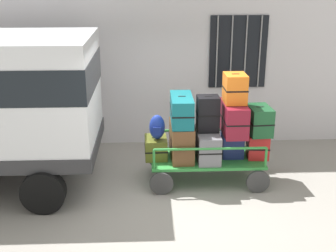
{
  "coord_description": "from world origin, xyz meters",
  "views": [
    {
      "loc": [
        -0.43,
        -6.85,
        3.66
      ],
      "look_at": [
        -0.11,
        0.54,
        1.05
      ],
      "focal_mm": 48.13,
      "sensor_mm": 36.0,
      "label": 1
    }
  ],
  "objects_px": {
    "suitcase_midright_middle": "(234,118)",
    "backpack": "(157,127)",
    "suitcase_midright_bottom": "(232,144)",
    "suitcase_right_middle": "(259,120)",
    "luggage_cart": "(206,161)",
    "suitcase_midleft_middle": "(182,110)",
    "suitcase_center_middle": "(208,114)",
    "suitcase_midleft_bottom": "(181,141)",
    "suitcase_midright_top": "(235,88)",
    "suitcase_left_bottom": "(156,148)",
    "suitcase_center_bottom": "(207,145)",
    "suitcase_right_bottom": "(258,145)"
  },
  "relations": [
    {
      "from": "suitcase_center_bottom",
      "to": "suitcase_midleft_middle",
      "type": "bearing_deg",
      "value": 171.54
    },
    {
      "from": "suitcase_center_bottom",
      "to": "suitcase_right_bottom",
      "type": "bearing_deg",
      "value": 1.36
    },
    {
      "from": "suitcase_midright_top",
      "to": "suitcase_right_bottom",
      "type": "distance_m",
      "value": 1.14
    },
    {
      "from": "suitcase_center_bottom",
      "to": "suitcase_left_bottom",
      "type": "bearing_deg",
      "value": 175.95
    },
    {
      "from": "suitcase_right_bottom",
      "to": "suitcase_midright_top",
      "type": "bearing_deg",
      "value": 176.36
    },
    {
      "from": "luggage_cart",
      "to": "suitcase_midleft_middle",
      "type": "bearing_deg",
      "value": 175.32
    },
    {
      "from": "suitcase_midright_bottom",
      "to": "suitcase_right_bottom",
      "type": "bearing_deg",
      "value": -4.24
    },
    {
      "from": "suitcase_midleft_middle",
      "to": "suitcase_center_bottom",
      "type": "xyz_separation_m",
      "value": [
        0.45,
        -0.07,
        -0.63
      ]
    },
    {
      "from": "luggage_cart",
      "to": "backpack",
      "type": "relative_size",
      "value": 4.68
    },
    {
      "from": "backpack",
      "to": "suitcase_midright_middle",
      "type": "bearing_deg",
      "value": 1.16
    },
    {
      "from": "suitcase_center_bottom",
      "to": "suitcase_midright_middle",
      "type": "relative_size",
      "value": 1.06
    },
    {
      "from": "suitcase_center_bottom",
      "to": "suitcase_center_middle",
      "type": "height_order",
      "value": "suitcase_center_middle"
    },
    {
      "from": "suitcase_midright_bottom",
      "to": "suitcase_midright_middle",
      "type": "height_order",
      "value": "suitcase_midright_middle"
    },
    {
      "from": "suitcase_left_bottom",
      "to": "backpack",
      "type": "height_order",
      "value": "backpack"
    },
    {
      "from": "suitcase_midleft_bottom",
      "to": "suitcase_center_bottom",
      "type": "height_order",
      "value": "suitcase_midleft_bottom"
    },
    {
      "from": "suitcase_left_bottom",
      "to": "suitcase_midright_top",
      "type": "distance_m",
      "value": 1.74
    },
    {
      "from": "luggage_cart",
      "to": "suitcase_right_middle",
      "type": "bearing_deg",
      "value": 0.6
    },
    {
      "from": "suitcase_center_middle",
      "to": "suitcase_right_bottom",
      "type": "xyz_separation_m",
      "value": [
        0.91,
        -0.01,
        -0.6
      ]
    },
    {
      "from": "luggage_cart",
      "to": "suitcase_right_middle",
      "type": "xyz_separation_m",
      "value": [
        0.91,
        0.01,
        0.77
      ]
    },
    {
      "from": "suitcase_center_bottom",
      "to": "suitcase_midleft_bottom",
      "type": "bearing_deg",
      "value": 175.23
    },
    {
      "from": "suitcase_midleft_bottom",
      "to": "suitcase_midright_bottom",
      "type": "bearing_deg",
      "value": 1.1
    },
    {
      "from": "luggage_cart",
      "to": "suitcase_midleft_bottom",
      "type": "relative_size",
      "value": 2.39
    },
    {
      "from": "suitcase_center_middle",
      "to": "suitcase_midright_bottom",
      "type": "distance_m",
      "value": 0.75
    },
    {
      "from": "suitcase_right_middle",
      "to": "suitcase_midright_top",
      "type": "bearing_deg",
      "value": 178.66
    },
    {
      "from": "suitcase_center_middle",
      "to": "backpack",
      "type": "relative_size",
      "value": 1.43
    },
    {
      "from": "suitcase_left_bottom",
      "to": "suitcase_center_bottom",
      "type": "distance_m",
      "value": 0.91
    },
    {
      "from": "suitcase_midright_middle",
      "to": "backpack",
      "type": "distance_m",
      "value": 1.35
    },
    {
      "from": "suitcase_midleft_bottom",
      "to": "suitcase_center_middle",
      "type": "xyz_separation_m",
      "value": [
        0.45,
        -0.0,
        0.5
      ]
    },
    {
      "from": "suitcase_left_bottom",
      "to": "suitcase_midright_bottom",
      "type": "bearing_deg",
      "value": -0.38
    },
    {
      "from": "luggage_cart",
      "to": "suitcase_midright_bottom",
      "type": "xyz_separation_m",
      "value": [
        0.45,
        0.02,
        0.31
      ]
    },
    {
      "from": "luggage_cart",
      "to": "suitcase_center_bottom",
      "type": "relative_size",
      "value": 2.33
    },
    {
      "from": "suitcase_midleft_middle",
      "to": "suitcase_right_middle",
      "type": "bearing_deg",
      "value": -1.16
    },
    {
      "from": "suitcase_midleft_bottom",
      "to": "suitcase_midright_top",
      "type": "distance_m",
      "value": 1.31
    },
    {
      "from": "suitcase_midleft_middle",
      "to": "suitcase_left_bottom",
      "type": "bearing_deg",
      "value": -179.58
    },
    {
      "from": "suitcase_midleft_bottom",
      "to": "backpack",
      "type": "distance_m",
      "value": 0.51
    },
    {
      "from": "suitcase_midright_middle",
      "to": "suitcase_midleft_bottom",
      "type": "bearing_deg",
      "value": 178.55
    },
    {
      "from": "luggage_cart",
      "to": "suitcase_midleft_bottom",
      "type": "bearing_deg",
      "value": 179.06
    },
    {
      "from": "luggage_cart",
      "to": "suitcase_right_middle",
      "type": "relative_size",
      "value": 3.42
    },
    {
      "from": "suitcase_midleft_middle",
      "to": "suitcase_right_middle",
      "type": "xyz_separation_m",
      "value": [
        1.36,
        -0.03,
        -0.2
      ]
    },
    {
      "from": "suitcase_midright_bottom",
      "to": "backpack",
      "type": "bearing_deg",
      "value": -177.12
    },
    {
      "from": "suitcase_left_bottom",
      "to": "suitcase_midleft_bottom",
      "type": "bearing_deg",
      "value": -3.32
    },
    {
      "from": "suitcase_midright_middle",
      "to": "suitcase_right_middle",
      "type": "relative_size",
      "value": 1.38
    },
    {
      "from": "suitcase_midright_bottom",
      "to": "suitcase_right_middle",
      "type": "distance_m",
      "value": 0.64
    },
    {
      "from": "suitcase_center_bottom",
      "to": "backpack",
      "type": "xyz_separation_m",
      "value": [
        -0.88,
        -0.01,
        0.34
      ]
    },
    {
      "from": "suitcase_midleft_bottom",
      "to": "suitcase_midright_middle",
      "type": "distance_m",
      "value": 1.0
    },
    {
      "from": "suitcase_center_bottom",
      "to": "suitcase_midright_bottom",
      "type": "height_order",
      "value": "suitcase_center_bottom"
    },
    {
      "from": "luggage_cart",
      "to": "suitcase_midright_middle",
      "type": "distance_m",
      "value": 0.94
    },
    {
      "from": "suitcase_midleft_bottom",
      "to": "suitcase_midright_middle",
      "type": "height_order",
      "value": "suitcase_midright_middle"
    },
    {
      "from": "luggage_cart",
      "to": "suitcase_center_bottom",
      "type": "height_order",
      "value": "suitcase_center_bottom"
    },
    {
      "from": "suitcase_midleft_middle",
      "to": "suitcase_center_middle",
      "type": "distance_m",
      "value": 0.46
    }
  ]
}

